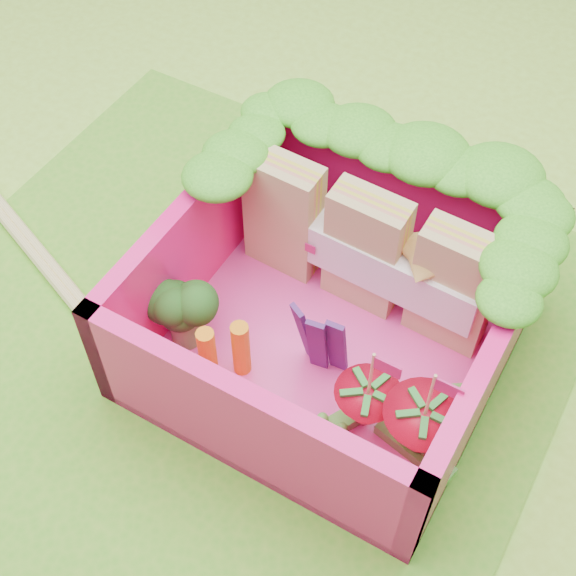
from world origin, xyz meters
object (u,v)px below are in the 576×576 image
(strawberry_left, at_px, (366,409))
(strawberry_right, at_px, (420,433))
(broccoli, at_px, (182,311))
(chopsticks, at_px, (16,228))
(sandwich_stack, at_px, (367,251))
(bento_box, at_px, (333,304))

(strawberry_left, xyz_separation_m, strawberry_right, (0.21, -0.00, 0.02))
(broccoli, relative_size, chopsticks, 0.15)
(sandwich_stack, relative_size, broccoli, 3.40)
(bento_box, relative_size, chopsticks, 0.62)
(bento_box, xyz_separation_m, sandwich_stack, (0.01, 0.27, 0.04))
(sandwich_stack, height_order, broccoli, sandwich_stack)
(bento_box, height_order, sandwich_stack, sandwich_stack)
(strawberry_left, relative_size, strawberry_right, 0.91)
(broccoli, distance_m, chopsticks, 1.05)
(sandwich_stack, xyz_separation_m, strawberry_right, (0.49, -0.56, -0.12))
(strawberry_left, relative_size, chopsticks, 0.23)
(bento_box, xyz_separation_m, broccoli, (-0.49, -0.29, -0.04))
(sandwich_stack, bearing_deg, strawberry_left, -62.77)
(sandwich_stack, height_order, strawberry_right, sandwich_stack)
(sandwich_stack, bearing_deg, chopsticks, -164.09)
(broccoli, xyz_separation_m, chopsticks, (-1.02, 0.12, -0.21))
(sandwich_stack, distance_m, broccoli, 0.75)
(broccoli, bearing_deg, strawberry_left, 0.22)
(bento_box, height_order, strawberry_left, bento_box)
(strawberry_right, bearing_deg, chopsticks, 176.50)
(bento_box, bearing_deg, sandwich_stack, 88.60)
(strawberry_right, bearing_deg, bento_box, 150.19)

